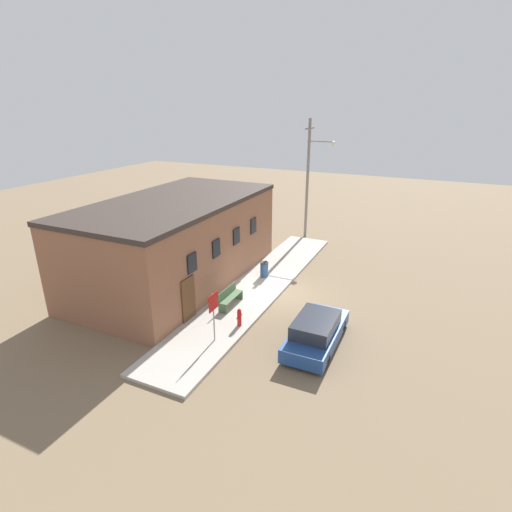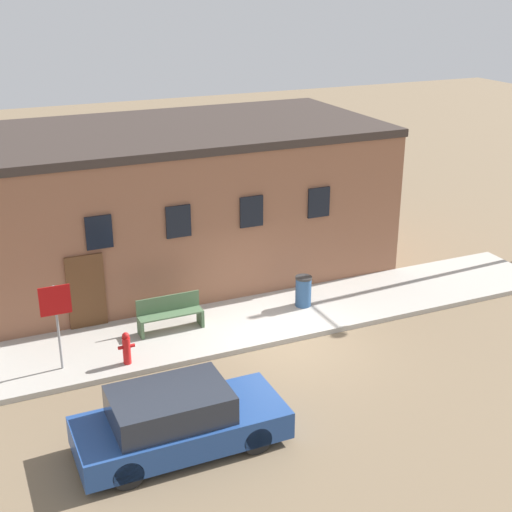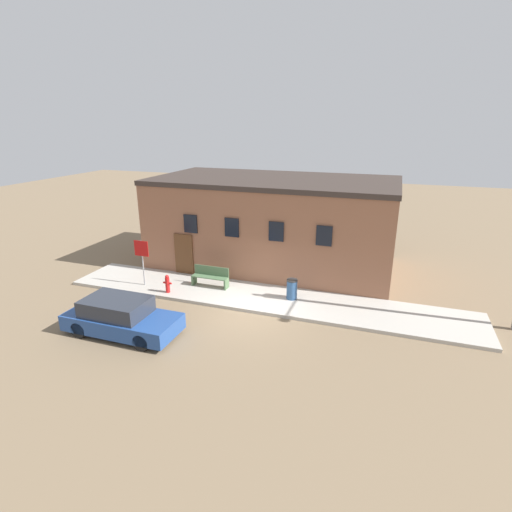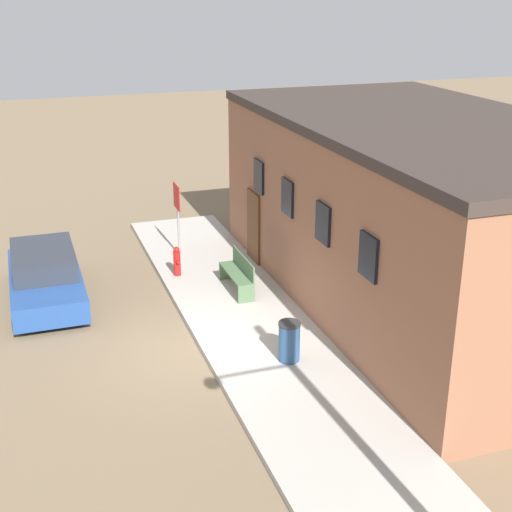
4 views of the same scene
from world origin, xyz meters
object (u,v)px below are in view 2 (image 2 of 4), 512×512
stop_sign (56,311)px  trash_bin (303,291)px  bench (170,313)px  fire_hydrant (127,348)px  parked_car (178,421)px

stop_sign → trash_bin: size_ratio=2.43×
bench → trash_bin: (3.95, -0.12, -0.02)m
fire_hydrant → stop_sign: (-1.50, 0.40, 1.12)m
stop_sign → trash_bin: 7.09m
fire_hydrant → stop_sign: size_ratio=0.39×
trash_bin → fire_hydrant: bearing=-167.7°
trash_bin → parked_car: 7.09m
stop_sign → bench: size_ratio=1.25×
trash_bin → parked_car: (-5.30, -4.71, 0.05)m
fire_hydrant → bench: 2.00m
bench → parked_car: 5.02m
bench → trash_bin: bearing=-1.7°
parked_car → trash_bin: bearing=41.6°
bench → parked_car: bearing=-105.7°
trash_bin → parked_car: bearing=-138.4°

